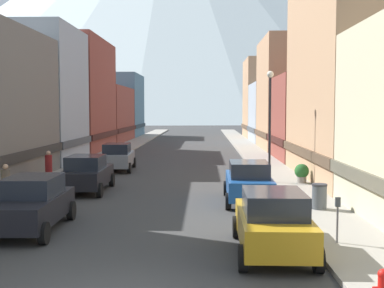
# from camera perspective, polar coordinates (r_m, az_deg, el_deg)

# --- Properties ---
(sidewalk_left) EXTENTS (2.50, 100.00, 0.15)m
(sidewalk_left) POSITION_cam_1_polar(r_m,az_deg,el_deg) (45.51, -8.87, -1.00)
(sidewalk_left) COLOR gray
(sidewalk_left) RESTS_ON ground
(sidewalk_right) EXTENTS (2.50, 100.00, 0.15)m
(sidewalk_right) POSITION_cam_1_polar(r_m,az_deg,el_deg) (44.98, 7.00, -1.04)
(sidewalk_right) COLOR gray
(sidewalk_right) RESTS_ON ground
(storefront_left_2) EXTENTS (6.99, 8.02, 9.96)m
(storefront_left_2) POSITION_cam_1_polar(r_m,az_deg,el_deg) (38.47, -17.97, 5.01)
(storefront_left_2) COLOR #99A5B2
(storefront_left_2) RESTS_ON ground
(storefront_left_3) EXTENTS (7.13, 11.86, 10.52)m
(storefront_left_3) POSITION_cam_1_polar(r_m,az_deg,el_deg) (48.51, -13.92, 5.17)
(storefront_left_3) COLOR brown
(storefront_left_3) RESTS_ON ground
(storefront_left_4) EXTENTS (9.66, 13.45, 6.68)m
(storefront_left_4) POSITION_cam_1_polar(r_m,az_deg,el_deg) (61.49, -11.80, 3.19)
(storefront_left_4) COLOR brown
(storefront_left_4) RESTS_ON ground
(storefront_left_5) EXTENTS (8.34, 10.55, 9.02)m
(storefront_left_5) POSITION_cam_1_polar(r_m,az_deg,el_deg) (73.39, -9.10, 4.23)
(storefront_left_5) COLOR slate
(storefront_left_5) RESTS_ON ground
(storefront_right_1) EXTENTS (8.04, 12.66, 11.36)m
(storefront_right_1) POSITION_cam_1_polar(r_m,az_deg,el_deg) (29.58, 20.26, 6.66)
(storefront_right_1) COLOR tan
(storefront_right_1) RESTS_ON ground
(storefront_right_2) EXTENTS (9.87, 8.93, 6.59)m
(storefront_right_2) POSITION_cam_1_polar(r_m,az_deg,el_deg) (40.54, 16.31, 2.67)
(storefront_right_2) COLOR brown
(storefront_right_2) RESTS_ON ground
(storefront_right_3) EXTENTS (9.90, 10.38, 10.85)m
(storefront_right_3) POSITION_cam_1_polar(r_m,az_deg,el_deg) (50.34, 13.44, 5.31)
(storefront_right_3) COLOR tan
(storefront_right_3) RESTS_ON ground
(storefront_right_4) EXTENTS (8.66, 9.73, 7.07)m
(storefront_right_4) POSITION_cam_1_polar(r_m,az_deg,el_deg) (60.38, 10.80, 3.37)
(storefront_right_4) COLOR #99A5B2
(storefront_right_4) RESTS_ON ground
(storefront_right_5) EXTENTS (8.88, 9.50, 10.85)m
(storefront_right_5) POSITION_cam_1_polar(r_m,az_deg,el_deg) (70.12, 9.61, 4.97)
(storefront_right_5) COLOR tan
(storefront_right_5) RESTS_ON ground
(car_left_0) EXTENTS (2.15, 4.44, 1.78)m
(car_left_0) POSITION_cam_1_polar(r_m,az_deg,el_deg) (17.34, -17.92, -6.51)
(car_left_0) COLOR black
(car_left_0) RESTS_ON ground
(car_left_1) EXTENTS (2.13, 4.43, 1.78)m
(car_left_1) POSITION_cam_1_polar(r_m,az_deg,el_deg) (24.68, -11.95, -3.31)
(car_left_1) COLOR black
(car_left_1) RESTS_ON ground
(car_left_2) EXTENTS (2.24, 4.48, 1.78)m
(car_left_2) POSITION_cam_1_polar(r_m,az_deg,el_deg) (32.90, -8.53, -1.45)
(car_left_2) COLOR slate
(car_left_2) RESTS_ON ground
(car_right_0) EXTENTS (2.11, 4.42, 1.78)m
(car_right_0) POSITION_cam_1_polar(r_m,az_deg,el_deg) (14.09, 9.24, -8.78)
(car_right_0) COLOR #B28419
(car_right_0) RESTS_ON ground
(car_right_1) EXTENTS (2.12, 4.43, 1.78)m
(car_right_1) POSITION_cam_1_polar(r_m,az_deg,el_deg) (21.53, 6.50, -4.31)
(car_right_1) COLOR #19478C
(car_right_1) RESTS_ON ground
(fire_hydrant_near) EXTENTS (0.40, 0.22, 0.70)m
(fire_hydrant_near) POSITION_cam_1_polar(r_m,az_deg,el_deg) (10.92, 21.02, -14.85)
(fire_hydrant_near) COLOR red
(fire_hydrant_near) RESTS_ON sidewalk_right
(parking_meter_near) EXTENTS (0.14, 0.10, 1.33)m
(parking_meter_near) POSITION_cam_1_polar(r_m,az_deg,el_deg) (15.08, 16.33, -7.60)
(parking_meter_near) COLOR #595960
(parking_meter_near) RESTS_ON sidewalk_right
(trash_bin_right) EXTENTS (0.59, 0.59, 0.98)m
(trash_bin_right) POSITION_cam_1_polar(r_m,az_deg,el_deg) (19.95, 14.37, -5.82)
(trash_bin_right) COLOR #4C5156
(trash_bin_right) RESTS_ON sidewalk_right
(potted_plant_0) EXTENTS (0.75, 0.75, 1.00)m
(potted_plant_0) POSITION_cam_1_polar(r_m,az_deg,el_deg) (26.75, 12.44, -3.19)
(potted_plant_0) COLOR gray
(potted_plant_0) RESTS_ON sidewalk_right
(pedestrian_0) EXTENTS (0.36, 0.36, 1.69)m
(pedestrian_0) POSITION_cam_1_polar(r_m,az_deg,el_deg) (27.11, -16.08, -2.66)
(pedestrian_0) COLOR maroon
(pedestrian_0) RESTS_ON sidewalk_left
(pedestrian_1) EXTENTS (0.36, 0.36, 1.61)m
(pedestrian_1) POSITION_cam_1_polar(r_m,az_deg,el_deg) (21.88, -20.52, -4.43)
(pedestrian_1) COLOR brown
(pedestrian_1) RESTS_ON sidewalk_left
(streetlamp_right) EXTENTS (0.36, 0.36, 5.86)m
(streetlamp_right) POSITION_cam_1_polar(r_m,az_deg,el_deg) (26.58, 8.92, 3.92)
(streetlamp_right) COLOR black
(streetlamp_right) RESTS_ON sidewalk_right
(mountain_backdrop) EXTENTS (296.98, 296.98, 119.88)m
(mountain_backdrop) POSITION_cam_1_polar(r_m,az_deg,el_deg) (275.90, -2.29, 15.70)
(mountain_backdrop) COLOR silver
(mountain_backdrop) RESTS_ON ground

